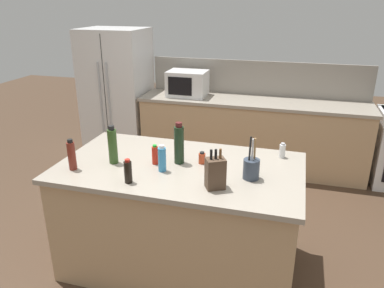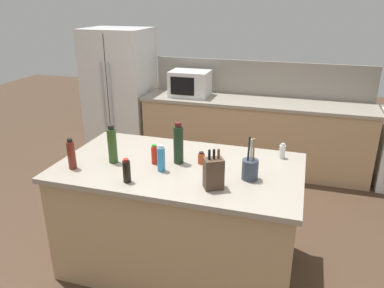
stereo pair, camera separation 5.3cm
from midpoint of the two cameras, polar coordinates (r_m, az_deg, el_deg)
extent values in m
plane|color=#473323|center=(3.47, -1.31, -17.49)|extent=(14.00, 14.00, 0.00)
cube|color=tan|center=(5.10, 9.64, 1.22)|extent=(2.94, 0.62, 0.90)
cube|color=#9E9384|center=(4.96, 9.97, 6.32)|extent=(2.98, 0.66, 0.04)
cube|color=gray|center=(5.21, 10.61, 9.82)|extent=(2.94, 0.03, 0.46)
cube|color=tan|center=(3.21, -1.37, -11.22)|extent=(1.86, 1.03, 0.90)
cube|color=#9E9384|center=(2.98, -1.45, -3.59)|extent=(1.92, 1.09, 0.04)
cube|color=white|center=(5.59, -10.60, 7.74)|extent=(0.88, 0.72, 1.80)
cube|color=#2D2D2D|center=(5.28, -12.38, 6.82)|extent=(0.01, 0.00, 1.71)
cylinder|color=#ADB2B7|center=(5.30, -13.05, 6.80)|extent=(0.02, 0.02, 0.99)
cylinder|color=#ADB2B7|center=(5.24, -11.90, 6.74)|extent=(0.02, 0.02, 0.99)
cube|color=white|center=(5.10, 0.00, 9.22)|extent=(0.52, 0.38, 0.34)
cube|color=black|center=(4.93, -1.19, 8.80)|extent=(0.32, 0.01, 0.24)
cube|color=#4C3828|center=(2.59, 3.89, -4.53)|extent=(0.16, 0.15, 0.22)
cylinder|color=black|center=(2.52, 3.26, -1.64)|extent=(0.02, 0.02, 0.07)
cylinder|color=black|center=(2.53, 3.97, -1.57)|extent=(0.02, 0.02, 0.07)
cylinder|color=brown|center=(2.54, 4.68, -1.51)|extent=(0.02, 0.02, 0.07)
cylinder|color=#333D4C|center=(2.76, 9.38, -3.86)|extent=(0.12, 0.12, 0.15)
cylinder|color=olive|center=(2.71, 9.92, -0.84)|extent=(0.01, 0.05, 0.18)
cylinder|color=black|center=(2.71, 9.21, -0.81)|extent=(0.01, 0.05, 0.18)
cylinder|color=#B2B2B7|center=(2.69, 9.57, -1.01)|extent=(0.01, 0.03, 0.18)
cylinder|color=silver|center=(3.18, 14.06, -1.15)|extent=(0.05, 0.05, 0.11)
cylinder|color=#B2B2B7|center=(3.16, 14.16, -0.07)|extent=(0.03, 0.03, 0.02)
cylinder|color=#2D4C1E|center=(3.04, -11.55, -0.30)|extent=(0.07, 0.07, 0.28)
cylinder|color=black|center=(2.98, -11.77, 2.51)|extent=(0.05, 0.05, 0.03)
cylinder|color=maroon|center=(3.02, -17.40, -1.65)|extent=(0.06, 0.06, 0.22)
cylinder|color=black|center=(2.97, -17.66, 0.55)|extent=(0.04, 0.04, 0.03)
cylinder|color=#B73D1E|center=(2.99, 1.94, -2.22)|extent=(0.06, 0.06, 0.08)
cylinder|color=black|center=(2.97, 1.96, -1.36)|extent=(0.04, 0.04, 0.02)
cylinder|color=#3384BC|center=(2.85, -4.19, -2.35)|extent=(0.06, 0.06, 0.19)
cylinder|color=white|center=(2.81, -4.25, -0.38)|extent=(0.04, 0.04, 0.02)
cylinder|color=red|center=(2.99, -5.24, -1.70)|extent=(0.05, 0.05, 0.14)
cylinder|color=green|center=(2.96, -5.29, -0.26)|extent=(0.03, 0.03, 0.02)
cylinder|color=black|center=(2.96, -1.57, -0.16)|extent=(0.08, 0.08, 0.30)
cylinder|color=#4C1919|center=(2.91, -1.60, 2.96)|extent=(0.05, 0.05, 0.04)
cylinder|color=black|center=(2.72, -9.36, -4.18)|extent=(0.06, 0.06, 0.16)
cylinder|color=#B22319|center=(2.68, -9.48, -2.43)|extent=(0.04, 0.04, 0.02)
camera|label=1|loc=(0.03, -89.53, 0.18)|focal=35.00mm
camera|label=2|loc=(0.03, 90.47, -0.18)|focal=35.00mm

